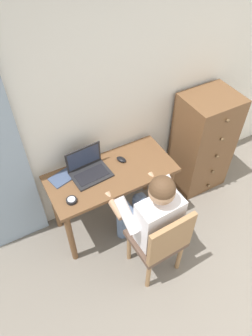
{
  "coord_description": "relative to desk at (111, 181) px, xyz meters",
  "views": [
    {
      "loc": [
        -1.25,
        0.12,
        2.8
      ],
      "look_at": [
        -0.34,
        1.76,
        0.84
      ],
      "focal_mm": 33.15,
      "sensor_mm": 36.0,
      "label": 1
    }
  ],
  "objects": [
    {
      "name": "wall_back",
      "position": [
        0.44,
        0.34,
        0.63
      ],
      "size": [
        4.8,
        0.05,
        2.5
      ],
      "primitive_type": "cube",
      "color": "silver",
      "rests_on": "ground_plane"
    },
    {
      "name": "desk",
      "position": [
        0.0,
        0.0,
        0.0
      ],
      "size": [
        1.17,
        0.54,
        0.74
      ],
      "color": "brown",
      "rests_on": "ground_plane"
    },
    {
      "name": "dresser",
      "position": [
        1.12,
        0.05,
        -0.04
      ],
      "size": [
        0.54,
        0.49,
        1.15
      ],
      "color": "brown",
      "rests_on": "ground_plane"
    },
    {
      "name": "chair",
      "position": [
        0.11,
        -0.69,
        -0.12
      ],
      "size": [
        0.44,
        0.42,
        0.89
      ],
      "color": "brown",
      "rests_on": "ground_plane"
    },
    {
      "name": "person_seated",
      "position": [
        0.1,
        -0.51,
        0.06
      ],
      "size": [
        0.54,
        0.6,
        1.21
      ],
      "color": "#6B84AD",
      "rests_on": "ground_plane"
    },
    {
      "name": "laptop",
      "position": [
        -0.17,
        0.09,
        0.17
      ],
      "size": [
        0.36,
        0.28,
        0.24
      ],
      "color": "#232326",
      "rests_on": "desk"
    },
    {
      "name": "computer_mouse",
      "position": [
        0.15,
        0.09,
        0.14
      ],
      "size": [
        0.1,
        0.12,
        0.03
      ],
      "primitive_type": "ellipsoid",
      "rotation": [
        0.0,
        0.0,
        0.43
      ],
      "color": "black",
      "rests_on": "desk"
    },
    {
      "name": "desk_clock",
      "position": [
        -0.44,
        -0.14,
        0.14
      ],
      "size": [
        0.09,
        0.09,
        0.03
      ],
      "color": "black",
      "rests_on": "desk"
    },
    {
      "name": "notebook_pad",
      "position": [
        -0.41,
        0.15,
        0.13
      ],
      "size": [
        0.24,
        0.2,
        0.01
      ],
      "primitive_type": "cube",
      "rotation": [
        0.0,
        0.0,
        0.26
      ],
      "color": "#3D4C6B",
      "rests_on": "desk"
    }
  ]
}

